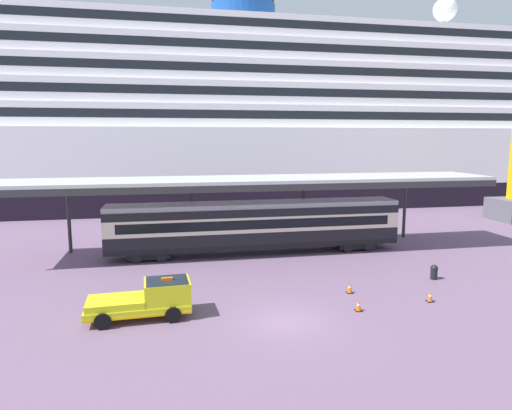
% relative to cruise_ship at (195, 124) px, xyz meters
% --- Properties ---
extents(ground_plane, '(400.00, 400.00, 0.00)m').
position_rel_cruise_ship_xyz_m(ground_plane, '(1.62, -45.49, -11.10)').
color(ground_plane, slate).
extents(cruise_ship, '(140.03, 27.28, 33.03)m').
position_rel_cruise_ship_xyz_m(cruise_ship, '(0.00, 0.00, 0.00)').
color(cruise_ship, black).
rests_on(cruise_ship, ground).
extents(platform_canopy, '(38.61, 5.88, 5.98)m').
position_rel_cruise_ship_xyz_m(platform_canopy, '(2.71, -31.83, -5.36)').
color(platform_canopy, '#BCBCBC').
rests_on(platform_canopy, ground).
extents(train_carriage, '(22.83, 2.81, 4.11)m').
position_rel_cruise_ship_xyz_m(train_carriage, '(2.71, -32.24, -8.79)').
color(train_carriage, black).
rests_on(train_carriage, ground).
extents(service_truck, '(5.30, 2.46, 2.02)m').
position_rel_cruise_ship_xyz_m(service_truck, '(-5.09, -43.64, -10.11)').
color(service_truck, yellow).
rests_on(service_truck, ground).
extents(traffic_cone_near, '(0.36, 0.36, 0.60)m').
position_rel_cruise_ship_xyz_m(traffic_cone_near, '(5.77, -44.95, -10.81)').
color(traffic_cone_near, black).
rests_on(traffic_cone_near, ground).
extents(traffic_cone_mid, '(0.36, 0.36, 0.65)m').
position_rel_cruise_ship_xyz_m(traffic_cone_mid, '(6.40, -42.28, -10.78)').
color(traffic_cone_mid, black).
rests_on(traffic_cone_mid, ground).
extents(traffic_cone_far, '(0.36, 0.36, 0.59)m').
position_rel_cruise_ship_xyz_m(traffic_cone_far, '(10.27, -44.46, -10.81)').
color(traffic_cone_far, black).
rests_on(traffic_cone_far, ground).
extents(quay_bollard, '(0.48, 0.48, 0.96)m').
position_rel_cruise_ship_xyz_m(quay_bollard, '(12.79, -40.88, -10.58)').
color(quay_bollard, black).
rests_on(quay_bollard, ground).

